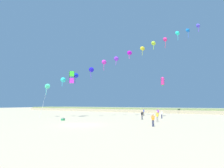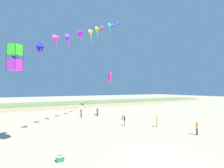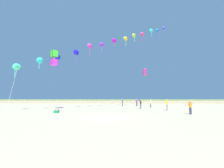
% 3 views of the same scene
% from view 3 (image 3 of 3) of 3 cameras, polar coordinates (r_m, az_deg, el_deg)
% --- Properties ---
extents(ground_plane, '(240.00, 240.00, 0.00)m').
position_cam_3_polar(ground_plane, '(15.07, -1.64, -12.42)').
color(ground_plane, '#C1B28E').
extents(dune_ridge, '(120.00, 13.13, 1.41)m').
position_cam_3_polar(dune_ridge, '(57.28, 2.30, -6.60)').
color(dune_ridge, tan).
rests_on(dune_ridge, ground).
extents(person_near_left, '(0.36, 0.51, 1.57)m').
position_cam_3_polar(person_near_left, '(31.40, 14.49, -6.97)').
color(person_near_left, '#282D4C').
rests_on(person_near_left, ground).
extents(person_near_right, '(0.24, 0.61, 1.74)m').
position_cam_3_polar(person_near_right, '(36.59, 3.99, -6.75)').
color(person_near_right, black).
rests_on(person_near_right, ground).
extents(person_mid_center, '(0.55, 0.22, 1.59)m').
position_cam_3_polar(person_mid_center, '(19.49, 27.64, -7.52)').
color(person_mid_center, '#282D4C').
rests_on(person_mid_center, ground).
extents(person_far_left, '(0.36, 0.49, 1.54)m').
position_cam_3_polar(person_far_left, '(26.72, 10.90, -7.39)').
color(person_far_left, '#474C56').
rests_on(person_far_left, ground).
extents(person_far_right, '(0.60, 0.24, 1.73)m').
position_cam_3_polar(person_far_right, '(36.81, 9.39, -6.69)').
color(person_far_right, '#282D4C').
rests_on(person_far_right, ground).
extents(person_far_center, '(0.51, 0.42, 1.67)m').
position_cam_3_polar(person_far_center, '(24.48, 20.22, -7.15)').
color(person_far_center, gray).
rests_on(person_far_center, ground).
extents(kite_banner_string, '(30.07, 24.70, 23.38)m').
position_cam_3_polar(kite_banner_string, '(34.86, 1.22, 16.23)').
color(kite_banner_string, '#46EAA9').
extents(large_kite_low_lead, '(1.40, 1.40, 2.44)m').
position_cam_3_polar(large_kite_low_lead, '(26.89, -21.17, 9.21)').
color(large_kite_low_lead, '#D12FD9').
extents(large_kite_mid_trail, '(0.96, 0.93, 2.11)m').
position_cam_3_polar(large_kite_mid_trail, '(35.53, 12.34, 4.38)').
color(large_kite_mid_trail, '#C32978').
extents(beach_cooler, '(0.58, 0.41, 0.46)m').
position_cam_3_polar(beach_cooler, '(20.10, -20.39, -9.73)').
color(beach_cooler, '#23844C').
rests_on(beach_cooler, ground).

